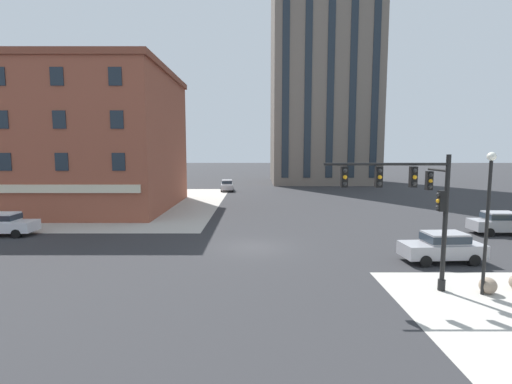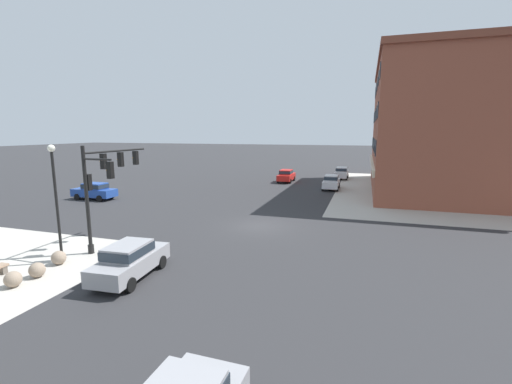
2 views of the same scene
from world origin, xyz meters
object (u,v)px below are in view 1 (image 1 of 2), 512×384
object	(u,v)px
bollard_sphere_curb_a	(489,286)
car_main_southbound_far	(444,246)
traffic_signal_main	(418,199)
street_lamp_corner_near	(489,208)
car_main_northbound_near	(503,222)
car_cross_far	(228,185)
car_cross_eastbound	(5,223)

from	to	relation	value
bollard_sphere_curb_a	car_main_southbound_far	xyz separation A→B (m)	(0.30, 4.62, 0.56)
traffic_signal_main	street_lamp_corner_near	world-z (taller)	street_lamp_corner_near
bollard_sphere_curb_a	car_main_northbound_near	distance (m)	14.09
car_cross_far	street_lamp_corner_near	bearing A→B (deg)	-70.95
street_lamp_corner_near	car_cross_eastbound	distance (m)	30.60
bollard_sphere_curb_a	street_lamp_corner_near	size ratio (longest dim) A/B	0.12
car_main_southbound_far	street_lamp_corner_near	bearing A→B (deg)	-97.27
traffic_signal_main	car_main_southbound_far	world-z (taller)	traffic_signal_main
bollard_sphere_curb_a	car_cross_far	bearing A→B (deg)	109.48
street_lamp_corner_near	car_cross_far	bearing A→B (deg)	109.05
traffic_signal_main	bollard_sphere_curb_a	xyz separation A→B (m)	(3.07, -0.54, -3.74)
street_lamp_corner_near	car_cross_far	xyz separation A→B (m)	(-14.28, 41.35, -2.88)
traffic_signal_main	bollard_sphere_curb_a	bearing A→B (deg)	-9.94
traffic_signal_main	car_cross_far	size ratio (longest dim) A/B	1.34
car_cross_eastbound	car_cross_far	bearing A→B (deg)	65.01
traffic_signal_main	bollard_sphere_curb_a	world-z (taller)	traffic_signal_main
traffic_signal_main	car_main_northbound_near	distance (m)	15.98
traffic_signal_main	car_main_northbound_near	bearing A→B (deg)	44.54
bollard_sphere_curb_a	car_cross_far	distance (m)	43.74
car_main_southbound_far	traffic_signal_main	bearing A→B (deg)	-129.52
traffic_signal_main	car_main_southbound_far	bearing A→B (deg)	50.48
bollard_sphere_curb_a	car_cross_eastbound	world-z (taller)	car_cross_eastbound
street_lamp_corner_near	car_main_northbound_near	distance (m)	14.63
traffic_signal_main	car_main_northbound_near	size ratio (longest dim) A/B	1.37
traffic_signal_main	street_lamp_corner_near	bearing A→B (deg)	-13.31
bollard_sphere_curb_a	car_cross_far	xyz separation A→B (m)	(-14.58, 41.23, 0.56)
bollard_sphere_curb_a	car_main_southbound_far	distance (m)	4.66
car_main_southbound_far	car_cross_eastbound	world-z (taller)	same
street_lamp_corner_near	car_cross_far	world-z (taller)	street_lamp_corner_near
car_main_southbound_far	car_cross_eastbound	xyz separation A→B (m)	(-28.92, 6.49, 0.00)
traffic_signal_main	car_main_southbound_far	distance (m)	6.18
street_lamp_corner_near	bollard_sphere_curb_a	bearing A→B (deg)	20.56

